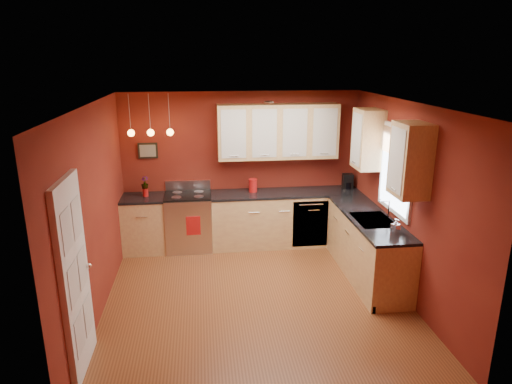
{
  "coord_description": "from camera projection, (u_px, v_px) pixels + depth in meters",
  "views": [
    {
      "loc": [
        -0.67,
        -5.49,
        3.15
      ],
      "look_at": [
        0.12,
        1.0,
        1.2
      ],
      "focal_mm": 32.0,
      "sensor_mm": 36.0,
      "label": 1
    }
  ],
  "objects": [
    {
      "name": "counter_back_left",
      "position": [
        143.0,
        198.0,
        7.46
      ],
      "size": [
        0.7,
        0.62,
        0.04
      ],
      "primitive_type": "cube",
      "color": "black",
      "rests_on": "base_cabinets_back_left"
    },
    {
      "name": "upper_cabinets_back",
      "position": [
        278.0,
        132.0,
        7.55
      ],
      "size": [
        2.0,
        0.35,
        0.9
      ],
      "primitive_type": "cube",
      "color": "#E1C078",
      "rests_on": "wall_back"
    },
    {
      "name": "ceiling",
      "position": [
        256.0,
        104.0,
        5.46
      ],
      "size": [
        4.0,
        4.2,
        0.02
      ],
      "primitive_type": "cube",
      "color": "white",
      "rests_on": "wall_back"
    },
    {
      "name": "base_cabinets_back_right",
      "position": [
        285.0,
        219.0,
        7.87
      ],
      "size": [
        2.54,
        0.6,
        0.9
      ],
      "primitive_type": "cube",
      "color": "#E1C078",
      "rests_on": "floor"
    },
    {
      "name": "counter_back_right",
      "position": [
        286.0,
        193.0,
        7.74
      ],
      "size": [
        2.54,
        0.62,
        0.04
      ],
      "primitive_type": "cube",
      "color": "black",
      "rests_on": "base_cabinets_back_right"
    },
    {
      "name": "pendant_lights",
      "position": [
        151.0,
        132.0,
        7.13
      ],
      "size": [
        0.71,
        0.11,
        0.66
      ],
      "color": "#95949A",
      "rests_on": "ceiling"
    },
    {
      "name": "coffee_maker",
      "position": [
        348.0,
        182.0,
        7.91
      ],
      "size": [
        0.19,
        0.19,
        0.26
      ],
      "rotation": [
        0.0,
        0.0,
        -0.11
      ],
      "color": "black",
      "rests_on": "counter_back_right"
    },
    {
      "name": "wall_left",
      "position": [
        95.0,
        213.0,
        5.6
      ],
      "size": [
        0.02,
        4.2,
        2.6
      ],
      "primitive_type": "cube",
      "color": "maroon",
      "rests_on": "floor"
    },
    {
      "name": "base_cabinets_back_left",
      "position": [
        145.0,
        225.0,
        7.6
      ],
      "size": [
        0.7,
        0.6,
        0.9
      ],
      "primitive_type": "cube",
      "color": "#E1C078",
      "rests_on": "floor"
    },
    {
      "name": "door_left_wall",
      "position": [
        75.0,
        278.0,
        4.54
      ],
      "size": [
        0.12,
        0.82,
        2.05
      ],
      "color": "white",
      "rests_on": "floor"
    },
    {
      "name": "red_vase",
      "position": [
        145.0,
        192.0,
        7.46
      ],
      "size": [
        0.09,
        0.09,
        0.14
      ],
      "primitive_type": "cylinder",
      "color": "#AF1312",
      "rests_on": "counter_back_left"
    },
    {
      "name": "sink",
      "position": [
        373.0,
        221.0,
        6.43
      ],
      "size": [
        0.5,
        0.7,
        0.33
      ],
      "color": "#95949A",
      "rests_on": "counter_right"
    },
    {
      "name": "upper_cabinets_right",
      "position": [
        387.0,
        148.0,
        6.17
      ],
      "size": [
        0.35,
        1.95,
        0.9
      ],
      "primitive_type": "cube",
      "color": "#E1C078",
      "rests_on": "wall_right"
    },
    {
      "name": "dishwasher_front",
      "position": [
        310.0,
        224.0,
        7.64
      ],
      "size": [
        0.6,
        0.02,
        0.8
      ],
      "primitive_type": "cube",
      "color": "silver",
      "rests_on": "base_cabinets_back_right"
    },
    {
      "name": "red_canister",
      "position": [
        253.0,
        185.0,
        7.71
      ],
      "size": [
        0.15,
        0.15,
        0.22
      ],
      "color": "#AF1312",
      "rests_on": "counter_back_right"
    },
    {
      "name": "gas_range",
      "position": [
        189.0,
        221.0,
        7.67
      ],
      "size": [
        0.76,
        0.64,
        1.11
      ],
      "color": "silver",
      "rests_on": "floor"
    },
    {
      "name": "wall_right",
      "position": [
        405.0,
        201.0,
        6.07
      ],
      "size": [
        0.02,
        4.2,
        2.6
      ],
      "primitive_type": "cube",
      "color": "maroon",
      "rests_on": "floor"
    },
    {
      "name": "dish_towel",
      "position": [
        193.0,
        226.0,
        7.36
      ],
      "size": [
        0.23,
        0.02,
        0.31
      ],
      "primitive_type": "cube",
      "color": "#AF1312",
      "rests_on": "gas_range"
    },
    {
      "name": "wall_picture",
      "position": [
        148.0,
        151.0,
        7.53
      ],
      "size": [
        0.32,
        0.03,
        0.26
      ],
      "primitive_type": "cube",
      "color": "black",
      "rests_on": "wall_back"
    },
    {
      "name": "base_cabinets_right",
      "position": [
        367.0,
        247.0,
        6.7
      ],
      "size": [
        0.6,
        2.1,
        0.9
      ],
      "primitive_type": "cube",
      "color": "#E1C078",
      "rests_on": "floor"
    },
    {
      "name": "counter_right",
      "position": [
        369.0,
        217.0,
        6.57
      ],
      "size": [
        0.62,
        2.1,
        0.04
      ],
      "primitive_type": "cube",
      "color": "black",
      "rests_on": "base_cabinets_right"
    },
    {
      "name": "flowers",
      "position": [
        145.0,
        183.0,
        7.42
      ],
      "size": [
        0.14,
        0.14,
        0.21
      ],
      "primitive_type": "imported",
      "rotation": [
        0.0,
        0.0,
        -0.19
      ],
      "color": "#AF1312",
      "rests_on": "red_vase"
    },
    {
      "name": "window",
      "position": [
        396.0,
        167.0,
        6.24
      ],
      "size": [
        0.06,
        1.02,
        1.22
      ],
      "color": "white",
      "rests_on": "wall_right"
    },
    {
      "name": "soap_pump",
      "position": [
        396.0,
        226.0,
        5.88
      ],
      "size": [
        0.12,
        0.12,
        0.2
      ],
      "primitive_type": "imported",
      "rotation": [
        0.0,
        0.0,
        0.44
      ],
      "color": "white",
      "rests_on": "counter_right"
    },
    {
      "name": "wall_back",
      "position": [
        241.0,
        168.0,
        7.83
      ],
      "size": [
        4.0,
        0.02,
        2.6
      ],
      "primitive_type": "cube",
      "color": "maroon",
      "rests_on": "floor"
    },
    {
      "name": "wall_front",
      "position": [
        286.0,
        285.0,
        3.84
      ],
      "size": [
        4.0,
        0.02,
        2.6
      ],
      "primitive_type": "cube",
      "color": "maroon",
      "rests_on": "floor"
    },
    {
      "name": "floor",
      "position": [
        256.0,
        297.0,
        6.21
      ],
      "size": [
        4.2,
        4.2,
        0.0
      ],
      "primitive_type": "plane",
      "color": "brown",
      "rests_on": "ground"
    }
  ]
}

